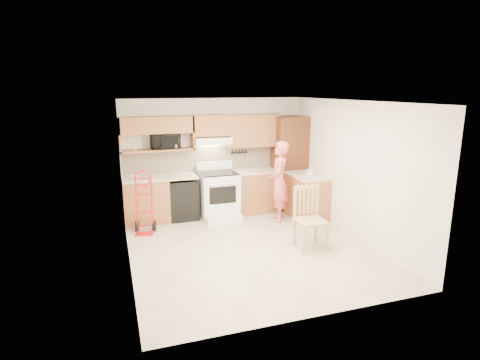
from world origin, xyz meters
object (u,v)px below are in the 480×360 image
microwave (165,141)px  dining_chair (311,219)px  range (219,191)px  person (279,182)px  hand_truck (144,205)px

microwave → dining_chair: (2.08, -2.44, -1.11)m
microwave → range: 1.53m
range → person: 1.28m
dining_chair → range: bearing=119.6°
hand_truck → range: bearing=29.3°
range → dining_chair: 2.34m
person → microwave: bearing=-88.5°
microwave → person: (2.16, -0.91, -0.81)m
microwave → hand_truck: (-0.55, -0.78, -1.09)m
person → hand_truck: size_ratio=1.51×
microwave → dining_chair: 3.40m
microwave → person: 2.48m
person → hand_truck: person is taller
hand_truck → dining_chair: bearing=-18.2°
hand_truck → person: bearing=11.4°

